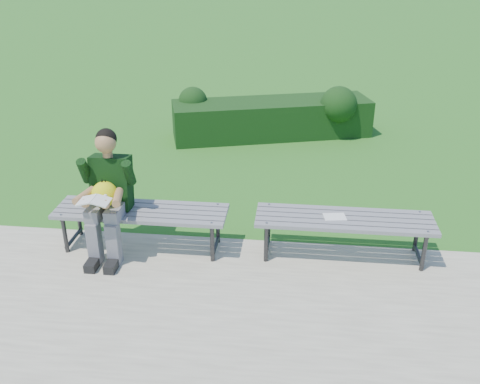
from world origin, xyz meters
The scene contains 7 objects.
ground centered at (0.00, 0.00, 0.00)m, with size 80.00×80.00×0.00m.
walkway centered at (0.00, -1.75, 0.01)m, with size 30.00×3.50×0.02m.
hedge centered at (0.49, 3.56, 0.35)m, with size 3.39×1.71×0.87m.
bench_left centered at (-0.70, -0.28, 0.42)m, with size 1.80×0.50×0.46m.
bench_right centered at (1.40, -0.22, 0.42)m, with size 1.80×0.50×0.46m.
seated_boy centered at (-1.00, -0.37, 0.71)m, with size 0.56×0.76×1.31m.
paper_sheet centered at (1.30, -0.22, 0.47)m, with size 0.24×0.19×0.01m.
Camera 1 is at (0.88, -5.09, 3.02)m, focal length 40.00 mm.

